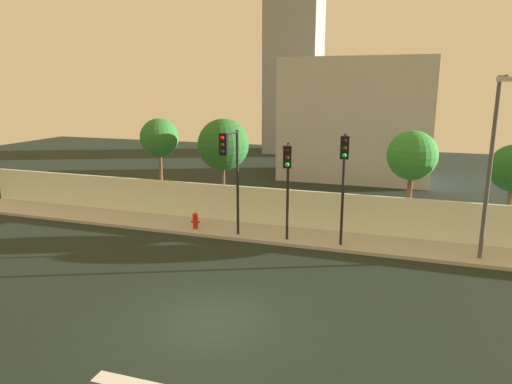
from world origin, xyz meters
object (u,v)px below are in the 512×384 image
object	(u,v)px
traffic_light_right	(344,167)
roadside_tree_midright	(412,156)
fire_hydrant	(195,220)
roadside_tree_leftmost	(159,138)
roadside_tree_midleft	(223,145)
traffic_light_left	(230,162)
traffic_light_center	(287,172)
street_lamp_curbside	(492,156)

from	to	relation	value
traffic_light_right	roadside_tree_midright	bearing A→B (deg)	51.45
fire_hydrant	roadside_tree_leftmost	xyz separation A→B (m)	(-3.29, 2.68, 3.48)
roadside_tree_leftmost	roadside_tree_midright	size ratio (longest dim) A/B	1.05
roadside_tree_leftmost	roadside_tree_midleft	world-z (taller)	roadside_tree_midleft
traffic_light_left	roadside_tree_leftmost	world-z (taller)	roadside_tree_leftmost
traffic_light_center	traffic_light_right	size ratio (longest dim) A/B	0.91
street_lamp_curbside	roadside_tree_leftmost	size ratio (longest dim) A/B	1.37
street_lamp_curbside	roadside_tree_midleft	xyz separation A→B (m)	(-11.94, 2.80, -0.40)
roadside_tree_midright	traffic_light_left	bearing A→B (deg)	-153.86
traffic_light_center	roadside_tree_leftmost	bearing A→B (deg)	156.90
roadside_tree_midleft	roadside_tree_midright	size ratio (longest dim) A/B	1.06
traffic_light_right	roadside_tree_midleft	xyz separation A→B (m)	(-6.57, 3.26, 0.26)
traffic_light_left	fire_hydrant	distance (m)	3.89
roadside_tree_midright	traffic_light_center	bearing A→B (deg)	-145.30
traffic_light_center	traffic_light_right	xyz separation A→B (m)	(2.30, 0.13, 0.30)
roadside_tree_leftmost	roadside_tree_midleft	xyz separation A→B (m)	(3.67, -0.00, -0.20)
traffic_light_left	roadside_tree_midleft	distance (m)	4.04
fire_hydrant	street_lamp_curbside	bearing A→B (deg)	-0.55
fire_hydrant	roadside_tree_midright	bearing A→B (deg)	15.70
roadside_tree_midleft	fire_hydrant	bearing A→B (deg)	-98.07
street_lamp_curbside	roadside_tree_midright	world-z (taller)	street_lamp_curbside
fire_hydrant	roadside_tree_midleft	bearing A→B (deg)	81.93
traffic_light_left	roadside_tree_leftmost	distance (m)	6.57
traffic_light_center	roadside_tree_leftmost	size ratio (longest dim) A/B	0.84
traffic_light_center	traffic_light_right	distance (m)	2.32
roadside_tree_midleft	street_lamp_curbside	bearing A→B (deg)	-13.20
traffic_light_right	roadside_tree_midright	world-z (taller)	traffic_light_right
fire_hydrant	roadside_tree_midright	xyz separation A→B (m)	(9.54, 2.68, 3.14)
traffic_light_right	roadside_tree_midright	size ratio (longest dim) A/B	0.98
roadside_tree_midright	roadside_tree_midleft	bearing A→B (deg)	180.00
fire_hydrant	traffic_light_center	bearing A→B (deg)	-8.61
roadside_tree_leftmost	roadside_tree_midright	bearing A→B (deg)	-0.00
roadside_tree_leftmost	roadside_tree_midleft	size ratio (longest dim) A/B	0.99
traffic_light_right	fire_hydrant	distance (m)	7.60
traffic_light_left	traffic_light_center	bearing A→B (deg)	5.10
traffic_light_center	roadside_tree_midright	xyz separation A→B (m)	(4.89, 3.39, 0.41)
traffic_light_center	roadside_tree_midright	bearing A→B (deg)	34.70
fire_hydrant	traffic_light_left	bearing A→B (deg)	-22.84
traffic_light_left	fire_hydrant	size ratio (longest dim) A/B	6.13
traffic_light_left	roadside_tree_midleft	size ratio (longest dim) A/B	0.92
street_lamp_curbside	roadside_tree_midright	distance (m)	3.98
traffic_light_left	street_lamp_curbside	bearing A→B (deg)	4.55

